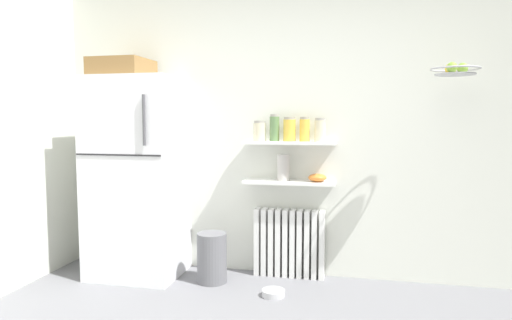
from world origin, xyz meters
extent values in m
cube|color=silver|center=(0.00, 2.05, 1.30)|extent=(7.04, 0.10, 2.60)
cube|color=silver|center=(-1.41, 1.69, 0.87)|extent=(0.76, 0.62, 1.74)
cube|color=#262628|center=(-1.41, 1.37, 1.09)|extent=(0.75, 0.01, 0.01)
cylinder|color=#4C4C51|center=(-1.17, 1.36, 1.37)|extent=(0.02, 0.02, 0.40)
cube|color=olive|center=(-1.53, 1.69, 1.82)|extent=(0.46, 0.44, 0.16)
cube|color=white|center=(-0.38, 1.92, 0.30)|extent=(0.04, 0.12, 0.59)
cube|color=white|center=(-0.31, 1.92, 0.30)|extent=(0.04, 0.12, 0.59)
cube|color=white|center=(-0.25, 1.92, 0.30)|extent=(0.04, 0.12, 0.59)
cube|color=white|center=(-0.19, 1.92, 0.30)|extent=(0.04, 0.12, 0.59)
cube|color=white|center=(-0.13, 1.92, 0.30)|extent=(0.04, 0.12, 0.59)
cube|color=white|center=(-0.06, 1.92, 0.30)|extent=(0.04, 0.12, 0.59)
cube|color=white|center=(0.00, 1.92, 0.30)|extent=(0.04, 0.12, 0.59)
cube|color=white|center=(0.06, 1.92, 0.30)|extent=(0.04, 0.12, 0.59)
cube|color=white|center=(0.13, 1.92, 0.30)|extent=(0.04, 0.12, 0.59)
cube|color=white|center=(0.19, 1.92, 0.30)|extent=(0.04, 0.12, 0.59)
cube|color=white|center=(-0.09, 1.89, 0.84)|extent=(0.79, 0.22, 0.02)
cube|color=white|center=(-0.09, 1.89, 1.18)|extent=(0.79, 0.22, 0.02)
cylinder|color=beige|center=(-0.35, 1.89, 1.27)|extent=(0.11, 0.11, 0.15)
cylinder|color=gray|center=(-0.35, 1.89, 1.35)|extent=(0.10, 0.10, 0.02)
cylinder|color=#5B7F4C|center=(-0.22, 1.89, 1.29)|extent=(0.08, 0.08, 0.21)
cylinder|color=gray|center=(-0.22, 1.89, 1.41)|extent=(0.08, 0.08, 0.02)
cylinder|color=yellow|center=(-0.09, 1.89, 1.28)|extent=(0.11, 0.11, 0.18)
cylinder|color=gray|center=(-0.09, 1.89, 1.38)|extent=(0.10, 0.10, 0.02)
cylinder|color=yellow|center=(0.04, 1.89, 1.28)|extent=(0.09, 0.09, 0.19)
cylinder|color=gray|center=(0.04, 1.89, 1.39)|extent=(0.08, 0.08, 0.02)
cylinder|color=beige|center=(0.16, 1.89, 1.28)|extent=(0.09, 0.09, 0.18)
cylinder|color=gray|center=(0.16, 1.89, 1.38)|extent=(0.09, 0.09, 0.02)
cylinder|color=#B2ADA8|center=(-0.14, 1.89, 0.96)|extent=(0.11, 0.11, 0.23)
ellipsoid|color=orange|center=(0.15, 1.89, 0.88)|extent=(0.15, 0.15, 0.07)
cylinder|color=slate|center=(-0.71, 1.64, 0.21)|extent=(0.25, 0.25, 0.42)
cylinder|color=#B7B7BC|center=(-0.14, 1.44, 0.03)|extent=(0.18, 0.18, 0.05)
torus|color=#B2B2B7|center=(1.15, 1.64, 1.74)|extent=(0.35, 0.35, 0.01)
cylinder|color=#A8A8AD|center=(1.15, 1.64, 1.70)|extent=(0.28, 0.28, 0.01)
sphere|color=#7FAD38|center=(1.20, 1.64, 1.74)|extent=(0.08, 0.08, 0.08)
sphere|color=gold|center=(1.13, 1.69, 1.75)|extent=(0.08, 0.08, 0.08)
sphere|color=#7FAD38|center=(1.12, 1.56, 1.74)|extent=(0.07, 0.07, 0.07)
camera|label=1|loc=(0.47, -1.92, 1.37)|focal=31.70mm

